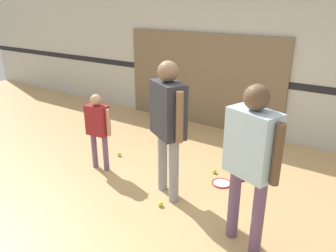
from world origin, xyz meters
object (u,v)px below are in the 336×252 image
(person_student_left, at_px, (98,124))
(tennis_ball_by_spare_racket, at_px, (214,171))
(person_instructor, at_px, (168,117))
(racket_spare_on_floor, at_px, (223,183))
(tennis_ball_stray_left, at_px, (119,154))
(tennis_ball_near_instructor, at_px, (160,204))
(person_student_right, at_px, (251,152))

(person_student_left, xyz_separation_m, tennis_ball_by_spare_racket, (1.48, 0.82, -0.68))
(person_instructor, distance_m, racket_spare_on_floor, 1.34)
(racket_spare_on_floor, xyz_separation_m, tennis_ball_stray_left, (-1.77, -0.16, 0.02))
(tennis_ball_by_spare_racket, bearing_deg, tennis_ball_near_instructor, -98.92)
(tennis_ball_by_spare_racket, xyz_separation_m, tennis_ball_stray_left, (-1.55, -0.35, 0.00))
(racket_spare_on_floor, bearing_deg, person_instructor, -171.17)
(person_student_right, xyz_separation_m, tennis_ball_stray_left, (-2.45, 0.82, -1.01))
(person_student_left, relative_size, tennis_ball_stray_left, 17.47)
(tennis_ball_near_instructor, bearing_deg, person_instructor, 104.46)
(racket_spare_on_floor, relative_size, tennis_ball_by_spare_racket, 6.64)
(person_student_left, relative_size, racket_spare_on_floor, 2.63)
(racket_spare_on_floor, height_order, tennis_ball_near_instructor, tennis_ball_near_instructor)
(tennis_ball_by_spare_racket, bearing_deg, racket_spare_on_floor, -40.43)
(racket_spare_on_floor, distance_m, tennis_ball_stray_left, 1.78)
(tennis_ball_near_instructor, relative_size, tennis_ball_stray_left, 1.00)
(tennis_ball_stray_left, bearing_deg, person_instructor, -20.91)
(person_student_left, distance_m, tennis_ball_by_spare_racket, 1.83)
(person_instructor, xyz_separation_m, tennis_ball_stray_left, (-1.30, 0.50, -1.04))
(tennis_ball_near_instructor, bearing_deg, tennis_ball_stray_left, 150.74)
(person_student_right, relative_size, racket_spare_on_floor, 3.86)
(person_student_left, bearing_deg, person_instructor, -7.48)
(tennis_ball_near_instructor, bearing_deg, racket_spare_on_floor, 66.32)
(person_student_right, bearing_deg, tennis_ball_near_instructor, 16.72)
(person_instructor, distance_m, tennis_ball_near_instructor, 1.08)
(tennis_ball_near_instructor, distance_m, tennis_ball_stray_left, 1.57)
(person_student_left, bearing_deg, tennis_ball_near_instructor, -19.02)
(person_student_left, bearing_deg, person_student_right, -14.43)
(tennis_ball_by_spare_racket, bearing_deg, person_student_right, -52.18)
(tennis_ball_near_instructor, distance_m, tennis_ball_by_spare_racket, 1.13)
(tennis_ball_by_spare_racket, relative_size, tennis_ball_stray_left, 1.00)
(person_student_right, bearing_deg, racket_spare_on_floor, -35.69)
(tennis_ball_stray_left, bearing_deg, tennis_ball_by_spare_racket, 12.84)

